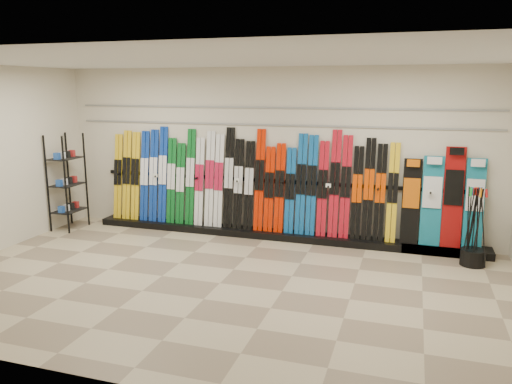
% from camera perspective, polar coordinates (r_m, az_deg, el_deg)
% --- Properties ---
extents(floor, '(8.00, 8.00, 0.00)m').
position_cam_1_polar(floor, '(7.01, -4.16, -10.35)').
color(floor, '#85725B').
rests_on(floor, ground).
extents(back_wall, '(8.00, 0.00, 8.00)m').
position_cam_1_polar(back_wall, '(8.93, 1.64, 4.49)').
color(back_wall, beige).
rests_on(back_wall, floor).
extents(ceiling, '(8.00, 8.00, 0.00)m').
position_cam_1_polar(ceiling, '(6.50, -4.57, 14.94)').
color(ceiling, silver).
rests_on(ceiling, back_wall).
extents(ski_rack_base, '(8.00, 0.40, 0.12)m').
position_cam_1_polar(ski_rack_base, '(8.97, 2.58, -4.91)').
color(ski_rack_base, black).
rests_on(ski_rack_base, floor).
extents(skis, '(5.38, 0.27, 1.83)m').
position_cam_1_polar(skis, '(9.01, -1.46, 1.07)').
color(skis, yellow).
rests_on(skis, ski_rack_base).
extents(snowboards, '(1.25, 0.25, 1.61)m').
position_cam_1_polar(snowboards, '(8.58, 20.57, -0.95)').
color(snowboards, black).
rests_on(snowboards, ski_rack_base).
extents(accessory_rack, '(0.40, 0.60, 1.80)m').
position_cam_1_polar(accessory_rack, '(10.04, -20.78, 1.08)').
color(accessory_rack, black).
rests_on(accessory_rack, floor).
extents(pole_bin, '(0.37, 0.37, 0.25)m').
position_cam_1_polar(pole_bin, '(8.29, 23.53, -6.86)').
color(pole_bin, black).
rests_on(pole_bin, floor).
extents(ski_poles, '(0.34, 0.26, 1.18)m').
position_cam_1_polar(ski_poles, '(8.14, 23.66, -3.64)').
color(ski_poles, black).
rests_on(ski_poles, pole_bin).
extents(slatwall_rail_0, '(7.60, 0.02, 0.03)m').
position_cam_1_polar(slatwall_rail_0, '(8.86, 1.62, 7.68)').
color(slatwall_rail_0, gray).
rests_on(slatwall_rail_0, back_wall).
extents(slatwall_rail_1, '(7.60, 0.02, 0.03)m').
position_cam_1_polar(slatwall_rail_1, '(8.85, 1.63, 9.62)').
color(slatwall_rail_1, gray).
rests_on(slatwall_rail_1, back_wall).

